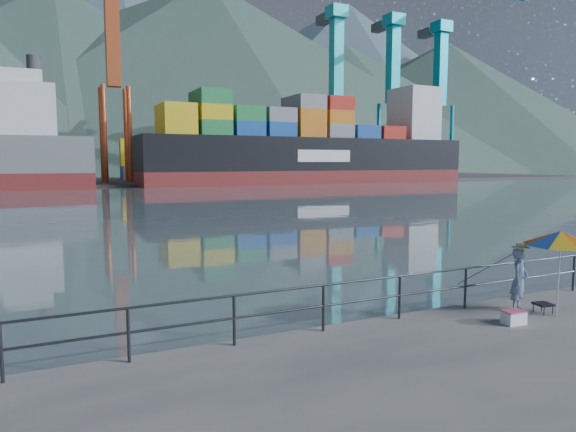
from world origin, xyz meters
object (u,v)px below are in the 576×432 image
object	(u,v)px
beach_umbrella	(561,238)
cooler_bag	(514,318)
fisherman	(519,280)
container_ship	(319,149)

from	to	relation	value
beach_umbrella	cooler_bag	size ratio (longest dim) A/B	4.44
fisherman	container_ship	bearing A→B (deg)	41.59
fisherman	beach_umbrella	bearing A→B (deg)	-81.32
fisherman	cooler_bag	distance (m)	1.34
fisherman	container_ship	size ratio (longest dim) A/B	0.03
cooler_bag	fisherman	bearing A→B (deg)	40.29
beach_umbrella	container_ship	bearing A→B (deg)	65.19
cooler_bag	container_ship	xyz separation A→B (m)	(35.11, 72.94, 5.70)
fisherman	beach_umbrella	size ratio (longest dim) A/B	0.72
cooler_bag	container_ship	bearing A→B (deg)	68.46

